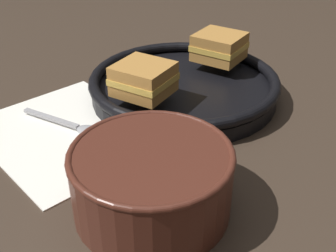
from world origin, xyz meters
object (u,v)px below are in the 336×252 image
object	(u,v)px
spoon	(80,128)
sandwich_near_left	(219,47)
sandwich_near_right	(144,79)
soup_bowl	(152,177)
skillet	(184,86)

from	to	relation	value
spoon	sandwich_near_left	distance (m)	0.29
sandwich_near_left	sandwich_near_right	bearing A→B (deg)	-90.97
sandwich_near_right	sandwich_near_left	bearing A→B (deg)	89.03
soup_bowl	skillet	xyz separation A→B (m)	(-0.15, 0.23, -0.02)
soup_bowl	spoon	size ratio (longest dim) A/B	1.16
soup_bowl	spoon	distance (m)	0.20
sandwich_near_left	skillet	bearing A→B (deg)	-90.97
spoon	sandwich_near_right	world-z (taller)	sandwich_near_right
spoon	sandwich_near_right	xyz separation A→B (m)	(0.04, 0.10, 0.06)
skillet	sandwich_near_right	bearing A→B (deg)	-90.97
spoon	soup_bowl	bearing A→B (deg)	-26.26
sandwich_near_left	sandwich_near_right	world-z (taller)	same
soup_bowl	sandwich_near_left	world-z (taller)	sandwich_near_left
sandwich_near_left	sandwich_near_right	distance (m)	0.18
sandwich_near_right	spoon	bearing A→B (deg)	-111.03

